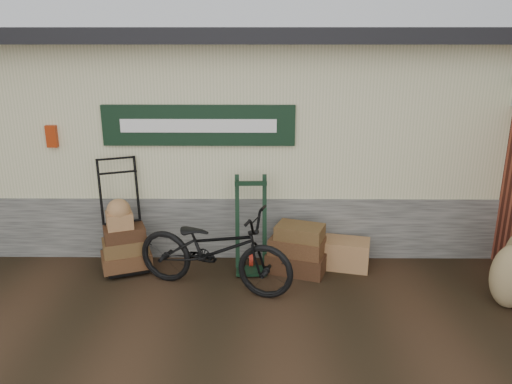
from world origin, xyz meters
TOP-DOWN VIEW (x-y plane):
  - ground at (0.00, 0.00)m, footprint 80.00×80.00m
  - station_building at (-0.01, 2.74)m, footprint 14.40×4.10m
  - porter_trolley at (-1.36, 0.68)m, footprint 0.94×0.83m
  - green_barrow at (0.41, 0.60)m, footprint 0.49×0.42m
  - suitcase_stack at (1.04, 0.56)m, footprint 0.89×0.72m
  - wicker_hamper at (1.73, 0.69)m, footprint 0.70×0.54m
  - bicycle at (-0.04, 0.05)m, footprint 1.34×2.20m
  - burlap_sack_right at (3.49, -0.38)m, footprint 0.51×0.43m

SIDE VIEW (x-z plane):
  - ground at x=0.00m, z-range 0.00..0.00m
  - wicker_hamper at x=1.73m, z-range 0.00..0.40m
  - suitcase_stack at x=1.04m, z-range 0.00..0.69m
  - burlap_sack_right at x=3.49m, z-range 0.00..0.81m
  - bicycle at x=-0.04m, z-range 0.00..1.21m
  - green_barrow at x=0.41m, z-range 0.00..1.33m
  - porter_trolley at x=-1.36m, z-range 0.00..1.57m
  - station_building at x=-0.01m, z-range 0.01..3.21m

